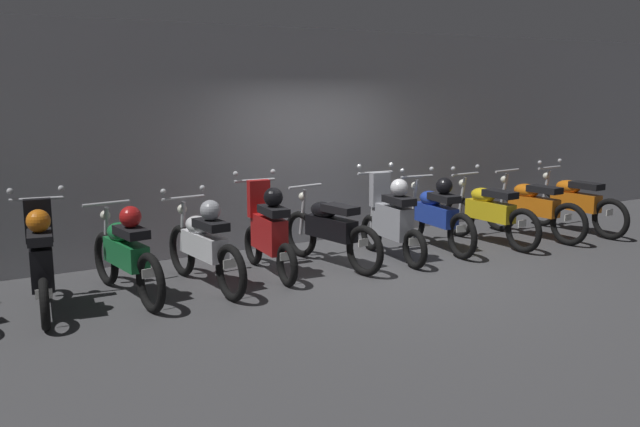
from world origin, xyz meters
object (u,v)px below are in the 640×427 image
(motorbike_slot_7, at_px, (489,212))
(motorbike_slot_4, at_px, (330,230))
(motorbike_slot_0, at_px, (41,260))
(motorbike_slot_5, at_px, (391,219))
(motorbike_slot_2, at_px, (204,244))
(motorbike_slot_3, at_px, (268,231))
(motorbike_slot_1, at_px, (126,253))
(motorbike_slot_8, at_px, (532,207))
(motorbike_slot_6, at_px, (436,214))
(motorbike_slot_9, at_px, (574,202))

(motorbike_slot_7, bearing_deg, motorbike_slot_4, 177.53)
(motorbike_slot_0, relative_size, motorbike_slot_5, 1.00)
(motorbike_slot_7, bearing_deg, motorbike_slot_0, -179.78)
(motorbike_slot_4, xyz_separation_m, motorbike_slot_7, (2.73, -0.12, 0.00))
(motorbike_slot_2, xyz_separation_m, motorbike_slot_3, (0.91, 0.14, 0.04))
(motorbike_slot_2, relative_size, motorbike_slot_5, 1.16)
(motorbike_slot_1, distance_m, motorbike_slot_3, 1.82)
(motorbike_slot_7, bearing_deg, motorbike_slot_5, -179.82)
(motorbike_slot_1, xyz_separation_m, motorbike_slot_8, (6.37, -0.07, -0.04))
(motorbike_slot_5, bearing_deg, motorbike_slot_7, 0.18)
(motorbike_slot_2, bearing_deg, motorbike_slot_1, 176.29)
(motorbike_slot_0, relative_size, motorbike_slot_3, 1.00)
(motorbike_slot_1, relative_size, motorbike_slot_6, 1.00)
(motorbike_slot_7, bearing_deg, motorbike_slot_3, 177.96)
(motorbike_slot_1, xyz_separation_m, motorbike_slot_7, (5.46, -0.05, -0.03))
(motorbike_slot_7, relative_size, motorbike_slot_8, 1.00)
(motorbike_slot_3, distance_m, motorbike_slot_9, 5.46)
(motorbike_slot_7, relative_size, motorbike_slot_9, 1.00)
(motorbike_slot_1, xyz_separation_m, motorbike_slot_4, (2.73, 0.07, -0.04))
(motorbike_slot_1, xyz_separation_m, motorbike_slot_6, (4.55, 0.09, 0.00))
(motorbike_slot_0, relative_size, motorbike_slot_6, 0.86)
(motorbike_slot_5, relative_size, motorbike_slot_8, 0.86)
(motorbike_slot_5, height_order, motorbike_slot_9, motorbike_slot_5)
(motorbike_slot_5, xyz_separation_m, motorbike_slot_6, (0.91, 0.15, -0.04))
(motorbike_slot_1, bearing_deg, motorbike_slot_4, 1.40)
(motorbike_slot_0, height_order, motorbike_slot_7, motorbike_slot_0)
(motorbike_slot_1, relative_size, motorbike_slot_3, 1.16)
(motorbike_slot_4, height_order, motorbike_slot_6, motorbike_slot_6)
(motorbike_slot_5, bearing_deg, motorbike_slot_4, 172.32)
(motorbike_slot_4, xyz_separation_m, motorbike_slot_8, (3.64, -0.13, 0.00))
(motorbike_slot_3, height_order, motorbike_slot_4, motorbike_slot_3)
(motorbike_slot_1, xyz_separation_m, motorbike_slot_3, (1.82, 0.08, 0.04))
(motorbike_slot_4, distance_m, motorbike_slot_9, 4.55)
(motorbike_slot_0, xyz_separation_m, motorbike_slot_6, (5.46, 0.17, -0.04))
(motorbike_slot_0, height_order, motorbike_slot_9, motorbike_slot_0)
(motorbike_slot_3, height_order, motorbike_slot_8, motorbike_slot_3)
(motorbike_slot_6, xyz_separation_m, motorbike_slot_9, (2.73, -0.20, -0.04))
(motorbike_slot_0, relative_size, motorbike_slot_9, 0.86)
(motorbike_slot_2, relative_size, motorbike_slot_6, 1.00)
(motorbike_slot_8, bearing_deg, motorbike_slot_2, 179.91)
(motorbike_slot_4, bearing_deg, motorbike_slot_7, -2.47)
(motorbike_slot_4, bearing_deg, motorbike_slot_8, -2.12)
(motorbike_slot_9, bearing_deg, motorbike_slot_0, 179.74)
(motorbike_slot_0, relative_size, motorbike_slot_7, 0.86)
(motorbike_slot_8, distance_m, motorbike_slot_9, 0.91)
(motorbike_slot_0, distance_m, motorbike_slot_6, 5.46)
(motorbike_slot_2, xyz_separation_m, motorbike_slot_9, (6.37, -0.05, -0.04))
(motorbike_slot_1, bearing_deg, motorbike_slot_8, -0.61)
(motorbike_slot_8, bearing_deg, motorbike_slot_9, -2.78)
(motorbike_slot_0, height_order, motorbike_slot_5, same)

